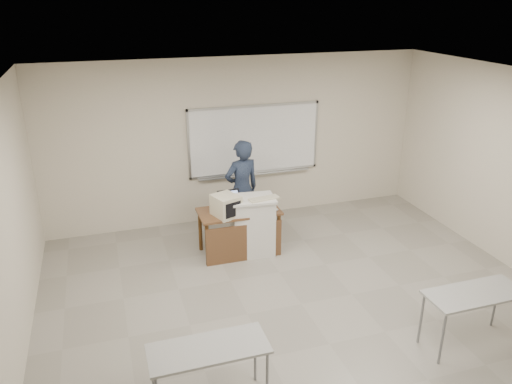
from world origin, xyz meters
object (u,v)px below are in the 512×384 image
object	(u,v)px
whiteboard	(254,141)
presenter	(242,189)
podium	(253,226)
keyboard	(264,199)
laptop	(231,205)
crt_monitor	(225,206)
instructor_desk	(241,226)
mouse	(275,210)

from	to	relation	value
whiteboard	presenter	size ratio (longest dim) A/B	1.42
podium	keyboard	size ratio (longest dim) A/B	2.04
whiteboard	presenter	world-z (taller)	whiteboard
laptop	crt_monitor	bearing A→B (deg)	-121.90
whiteboard	presenter	bearing A→B (deg)	-121.13
whiteboard	keyboard	distance (m)	1.70
instructor_desk	mouse	distance (m)	0.61
podium	crt_monitor	bearing A→B (deg)	-170.81
whiteboard	mouse	world-z (taller)	whiteboard
whiteboard	mouse	distance (m)	1.73
podium	keyboard	bearing A→B (deg)	-32.61
instructor_desk	crt_monitor	world-z (taller)	crt_monitor
presenter	podium	bearing A→B (deg)	75.97
laptop	presenter	bearing A→B (deg)	52.63
whiteboard	laptop	bearing A→B (deg)	-122.89
crt_monitor	mouse	bearing A→B (deg)	-25.03
whiteboard	podium	distance (m)	1.84
crt_monitor	mouse	size ratio (longest dim) A/B	3.93
laptop	mouse	distance (m)	0.73
laptop	podium	bearing A→B (deg)	-39.01
laptop	mouse	size ratio (longest dim) A/B	3.50
instructor_desk	podium	bearing A→B (deg)	2.84
keyboard	presenter	distance (m)	0.81
podium	laptop	world-z (taller)	laptop
podium	mouse	size ratio (longest dim) A/B	9.34
podium	mouse	distance (m)	0.46
instructor_desk	mouse	size ratio (longest dim) A/B	12.37
crt_monitor	keyboard	size ratio (longest dim) A/B	0.86
instructor_desk	laptop	bearing A→B (deg)	112.70
whiteboard	keyboard	size ratio (longest dim) A/B	5.15
mouse	whiteboard	bearing A→B (deg)	94.31
whiteboard	crt_monitor	xyz separation A→B (m)	(-0.95, -1.49, -0.57)
instructor_desk	keyboard	xyz separation A→B (m)	(0.35, -0.11, 0.47)
whiteboard	instructor_desk	distance (m)	1.89
crt_monitor	podium	bearing A→B (deg)	-16.51
mouse	keyboard	size ratio (longest dim) A/B	0.22
laptop	mouse	bearing A→B (deg)	-28.42
whiteboard	laptop	xyz separation A→B (m)	(-0.80, -1.24, -0.67)
whiteboard	keyboard	bearing A→B (deg)	-102.43
whiteboard	instructor_desk	world-z (taller)	whiteboard
podium	laptop	bearing A→B (deg)	148.50
crt_monitor	mouse	distance (m)	0.82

